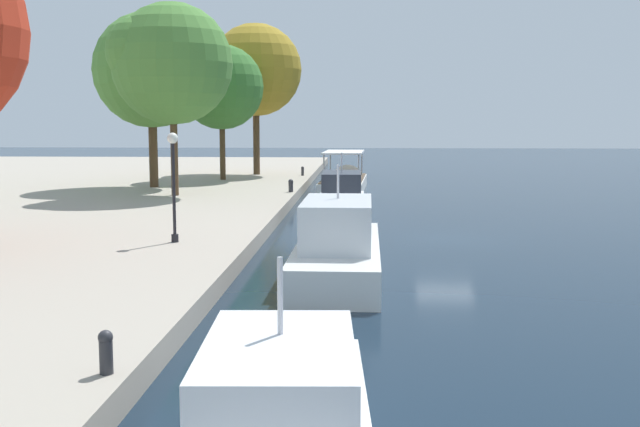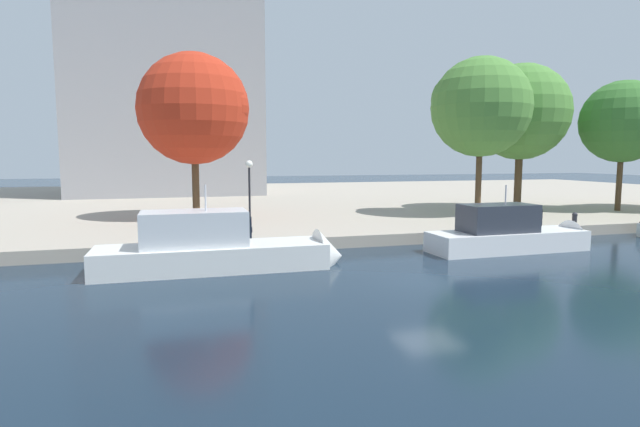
{
  "view_description": "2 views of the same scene",
  "coord_description": "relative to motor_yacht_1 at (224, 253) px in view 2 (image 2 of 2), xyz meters",
  "views": [
    {
      "loc": [
        -33.43,
        3.74,
        5.22
      ],
      "look_at": [
        0.14,
        5.58,
        1.08
      ],
      "focal_mm": 42.64,
      "sensor_mm": 36.0,
      "label": 1
    },
    {
      "loc": [
        -9.7,
        -17.97,
        4.98
      ],
      "look_at": [
        -2.85,
        5.84,
        2.2
      ],
      "focal_mm": 28.59,
      "sensor_mm": 36.0,
      "label": 2
    }
  ],
  "objects": [
    {
      "name": "tree_2",
      "position": [
        32.23,
        9.82,
        6.96
      ],
      "size": [
        6.43,
        6.43,
        10.26
      ],
      "color": "#4C3823",
      "rests_on": "dock_promenade"
    },
    {
      "name": "motor_yacht_1",
      "position": [
        0.0,
        0.0,
        0.0
      ],
      "size": [
        10.98,
        2.84,
        4.75
      ],
      "rotation": [
        0.0,
        0.0,
        -0.01
      ],
      "color": "silver",
      "rests_on": "ground_plane"
    },
    {
      "name": "tree_5",
      "position": [
        25.29,
        13.19,
        7.86
      ],
      "size": [
        7.76,
        7.76,
        11.8
      ],
      "color": "#4C3823",
      "rests_on": "dock_promenade"
    },
    {
      "name": "motor_yacht_2",
      "position": [
        15.3,
        0.3,
        -0.05
      ],
      "size": [
        9.57,
        2.64,
        4.39
      ],
      "rotation": [
        0.0,
        0.0,
        0.02
      ],
      "color": "white",
      "rests_on": "ground_plane"
    },
    {
      "name": "tree_4",
      "position": [
        19.5,
        10.78,
        8.03
      ],
      "size": [
        7.25,
        7.3,
        11.53
      ],
      "color": "#4C3823",
      "rests_on": "dock_promenade"
    },
    {
      "name": "tree_0",
      "position": [
        -0.48,
        14.4,
        7.67
      ],
      "size": [
        7.7,
        7.7,
        11.45
      ],
      "color": "#4C3823",
      "rests_on": "dock_promenade"
    },
    {
      "name": "mooring_bollard_0",
      "position": [
        22.24,
        3.74,
        0.39
      ],
      "size": [
        0.32,
        0.32,
        0.82
      ],
      "color": "#2D2D33",
      "rests_on": "dock_promenade"
    },
    {
      "name": "dock_promenade",
      "position": [
        7.63,
        30.88,
        -0.38
      ],
      "size": [
        120.0,
        55.0,
        0.66
      ],
      "primitive_type": "cube",
      "color": "#A39989",
      "rests_on": "ground_plane"
    },
    {
      "name": "lamp_post",
      "position": [
        2.04,
        6.22,
        2.52
      ],
      "size": [
        0.41,
        0.41,
        4.1
      ],
      "color": "black",
      "rests_on": "dock_promenade"
    },
    {
      "name": "ground_plane",
      "position": [
        7.63,
        -4.51,
        -0.72
      ],
      "size": [
        220.0,
        220.0,
        0.0
      ],
      "primitive_type": "plane",
      "color": "#142333"
    }
  ]
}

